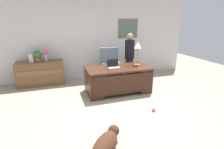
# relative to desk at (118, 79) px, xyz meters

# --- Properties ---
(ground_plane) EXTENTS (12.00, 12.00, 0.00)m
(ground_plane) POSITION_rel_desk_xyz_m (-0.24, -0.92, -0.40)
(ground_plane) COLOR #9E937F
(back_wall) EXTENTS (7.00, 0.16, 2.70)m
(back_wall) POSITION_rel_desk_xyz_m (-0.23, 1.68, 0.95)
(back_wall) COLOR silver
(back_wall) RESTS_ON ground_plane
(desk) EXTENTS (1.80, 0.94, 0.74)m
(desk) POSITION_rel_desk_xyz_m (0.00, 0.00, 0.00)
(desk) COLOR #422316
(desk) RESTS_ON ground_plane
(credenza) EXTENTS (1.42, 0.50, 0.77)m
(credenza) POSITION_rel_desk_xyz_m (-2.15, 1.33, -0.02)
(credenza) COLOR brown
(credenza) RESTS_ON ground_plane
(armchair) EXTENTS (0.60, 0.59, 1.15)m
(armchair) POSITION_rel_desk_xyz_m (0.06, 0.87, 0.11)
(armchair) COLOR slate
(armchair) RESTS_ON ground_plane
(person_standing) EXTENTS (0.32, 0.32, 1.61)m
(person_standing) POSITION_rel_desk_xyz_m (0.70, 0.82, 0.43)
(person_standing) COLOR #262323
(person_standing) RESTS_ON ground_plane
(dog_lying) EXTENTS (0.69, 0.73, 0.30)m
(dog_lying) POSITION_rel_desk_xyz_m (-1.03, -2.26, -0.25)
(dog_lying) COLOR #472819
(dog_lying) RESTS_ON ground_plane
(laptop) EXTENTS (0.32, 0.22, 0.22)m
(laptop) POSITION_rel_desk_xyz_m (-0.13, 0.06, 0.39)
(laptop) COLOR #B2B5BA
(laptop) RESTS_ON desk
(desk_lamp) EXTENTS (0.22, 0.22, 0.68)m
(desk_lamp) POSITION_rel_desk_xyz_m (0.63, 0.10, 0.88)
(desk_lamp) COLOR #9E8447
(desk_lamp) RESTS_ON desk
(vase_with_flowers) EXTENTS (0.17, 0.17, 0.38)m
(vase_with_flowers) POSITION_rel_desk_xyz_m (-1.94, 1.33, 0.61)
(vase_with_flowers) COLOR #AC9CAE
(vase_with_flowers) RESTS_ON credenza
(vase_empty) EXTENTS (0.15, 0.15, 0.25)m
(vase_empty) POSITION_rel_desk_xyz_m (-2.37, 1.33, 0.49)
(vase_empty) COLOR silver
(vase_empty) RESTS_ON credenza
(potted_plant) EXTENTS (0.24, 0.24, 0.36)m
(potted_plant) POSITION_rel_desk_xyz_m (-2.18, 1.33, 0.57)
(potted_plant) COLOR brown
(potted_plant) RESTS_ON credenza
(dog_toy_ball) EXTENTS (0.07, 0.07, 0.07)m
(dog_toy_ball) POSITION_rel_desk_xyz_m (0.38, -1.36, -0.36)
(dog_toy_ball) COLOR #E53F33
(dog_toy_ball) RESTS_ON ground_plane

